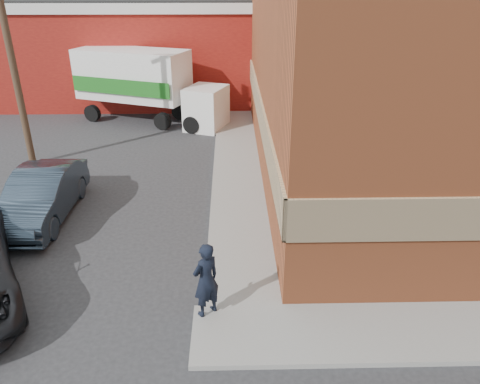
# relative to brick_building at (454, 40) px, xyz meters

# --- Properties ---
(ground) EXTENTS (90.00, 90.00, 0.00)m
(ground) POSITION_rel_brick_building_xyz_m (-8.50, -9.00, -4.68)
(ground) COLOR #28282B
(ground) RESTS_ON ground
(brick_building) EXTENTS (14.25, 18.25, 9.36)m
(brick_building) POSITION_rel_brick_building_xyz_m (0.00, 0.00, 0.00)
(brick_building) COLOR #A8502B
(brick_building) RESTS_ON ground
(sidewalk_west) EXTENTS (1.80, 18.00, 0.12)m
(sidewalk_west) POSITION_rel_brick_building_xyz_m (-7.90, 0.00, -4.62)
(sidewalk_west) COLOR gray
(sidewalk_west) RESTS_ON ground
(warehouse) EXTENTS (16.30, 8.30, 5.60)m
(warehouse) POSITION_rel_brick_building_xyz_m (-14.50, 11.00, -1.87)
(warehouse) COLOR maroon
(warehouse) RESTS_ON ground
(utility_pole) EXTENTS (2.00, 0.26, 9.00)m
(utility_pole) POSITION_rel_brick_building_xyz_m (-16.00, 0.00, 0.06)
(utility_pole) COLOR #463123
(utility_pole) RESTS_ON ground
(man) EXTENTS (0.77, 0.73, 1.77)m
(man) POSITION_rel_brick_building_xyz_m (-8.70, -9.25, -3.68)
(man) COLOR black
(man) RESTS_ON sidewalk_south
(sedan) EXTENTS (1.63, 4.59, 1.51)m
(sedan) POSITION_rel_brick_building_xyz_m (-13.92, -4.50, -3.93)
(sedan) COLOR #273441
(sedan) RESTS_ON ground
(box_truck) EXTENTS (7.37, 4.55, 3.50)m
(box_truck) POSITION_rel_brick_building_xyz_m (-12.26, 5.58, -2.66)
(box_truck) COLOR white
(box_truck) RESTS_ON ground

